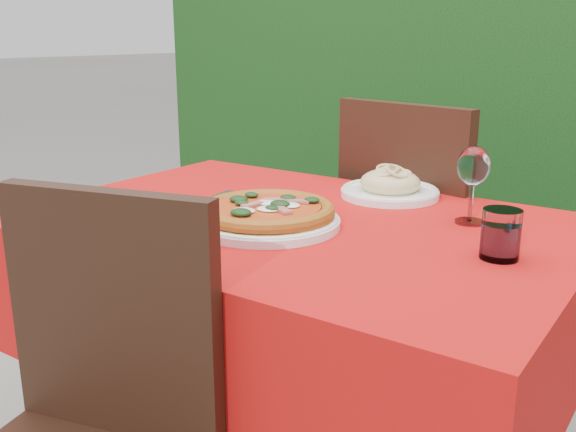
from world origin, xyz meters
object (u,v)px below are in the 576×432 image
Objects in this scene: water_glass at (501,237)px; wine_glass at (473,169)px; fork at (207,200)px; chair_far at (419,239)px; chair_near at (83,428)px; pasta_plate at (390,187)px; pizza_plate at (267,214)px.

wine_glass is (-0.13, 0.20, 0.08)m from water_glass.
water_glass is 0.74m from fork.
fork is (-0.34, -0.57, 0.19)m from chair_far.
water_glass is 0.47× the size of fork.
chair_far is at bearing 71.41° from chair_near.
pasta_plate is at bearing 140.16° from water_glass.
pasta_plate is at bearing 69.01° from chair_near.
wine_glass reaches higher than water_glass.
chair_near is 3.57× the size of pasta_plate.
chair_near is 1.18m from chair_far.
pizza_plate is at bearing 94.77° from chair_far.
fork is at bearing -139.26° from pasta_plate.
water_glass is at bearing -57.42° from wine_glass.
pasta_plate is 1.45× the size of wine_glass.
pizza_plate is 1.96× the size of wine_glass.
pasta_plate reaches higher than pizza_plate.
chair_near is 9.48× the size of water_glass.
pasta_plate is 0.50m from water_glass.
fork is (-0.36, -0.31, -0.02)m from pasta_plate.
chair_near is 0.69m from fork.
wine_glass reaches higher than fork.
pasta_plate is (0.10, 0.40, -0.00)m from pizza_plate.
chair_near is 0.57m from pizza_plate.
chair_far reaches higher than pasta_plate.
fork is at bearing 98.24° from chair_near.
pasta_plate reaches higher than fork.
pasta_plate is at bearing 106.07° from chair_far.
pasta_plate is 0.30m from wine_glass.
wine_glass is at bearing 8.71° from fork.
water_glass is (0.49, 0.08, 0.02)m from pizza_plate.
chair_near is 0.82m from water_glass.
pasta_plate is (0.02, -0.26, 0.22)m from chair_far.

